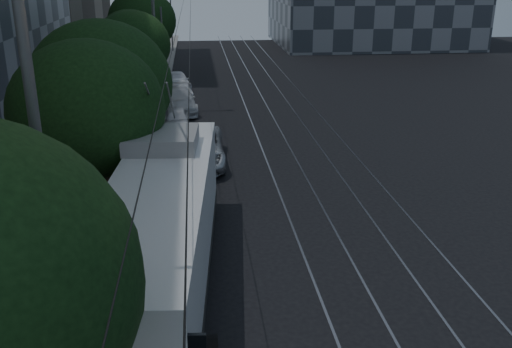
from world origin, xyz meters
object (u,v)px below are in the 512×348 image
object	(u,v)px
pickup_silver	(195,147)
car_white_b	(179,100)
trolleybus	(160,230)
streetlamp_near	(62,148)
car_white_c	(177,90)
car_white_a	(176,120)
car_white_d	(178,80)
streetlamp_far	(161,23)

from	to	relation	value
pickup_silver	car_white_b	distance (m)	10.47
trolleybus	pickup_silver	xyz separation A→B (m)	(1.02, 10.87, -0.96)
streetlamp_near	car_white_c	bearing A→B (deg)	88.00
car_white_a	pickup_silver	bearing A→B (deg)	-83.25
car_white_b	car_white_d	distance (m)	7.36
pickup_silver	streetlamp_near	world-z (taller)	streetlamp_near
trolleybus	streetlamp_far	distance (m)	21.88
car_white_b	car_white_c	distance (m)	3.73
car_white_a	car_white_b	world-z (taller)	car_white_b
trolleybus	car_white_c	distance (m)	25.04
car_white_b	pickup_silver	bearing A→B (deg)	-90.38
streetlamp_near	car_white_d	bearing A→B (deg)	88.21
pickup_silver	streetlamp_far	world-z (taller)	streetlamp_far
trolleybus	pickup_silver	distance (m)	10.96
car_white_b	streetlamp_near	size ratio (longest dim) A/B	0.54
car_white_b	streetlamp_near	distance (m)	26.62
pickup_silver	streetlamp_far	bearing A→B (deg)	100.44
car_white_b	streetlamp_far	world-z (taller)	streetlamp_far
car_white_c	streetlamp_near	size ratio (longest dim) A/B	0.43
trolleybus	streetlamp_near	xyz separation A→B (m)	(-1.24, -4.82, 3.95)
car_white_a	streetlamp_far	size ratio (longest dim) A/B	0.39
car_white_d	streetlamp_near	size ratio (longest dim) A/B	0.41
pickup_silver	car_white_b	xyz separation A→B (m)	(-1.00, 10.43, -0.05)
car_white_d	pickup_silver	bearing A→B (deg)	-98.08
streetlamp_near	streetlamp_far	xyz separation A→B (m)	(0.39, 26.36, -0.18)
car_white_a	streetlamp_far	distance (m)	6.79
trolleybus	car_white_d	world-z (taller)	trolleybus
trolleybus	pickup_silver	size ratio (longest dim) A/B	2.23
trolleybus	car_white_b	size ratio (longest dim) A/B	2.50
pickup_silver	car_white_d	xyz separation A→B (m)	(-1.22, 17.78, -0.14)
streetlamp_far	streetlamp_near	bearing A→B (deg)	-90.85
trolleybus	streetlamp_near	size ratio (longest dim) A/B	1.36
car_white_c	streetlamp_far	distance (m)	6.02
streetlamp_far	pickup_silver	bearing A→B (deg)	-80.04
car_white_c	car_white_a	bearing A→B (deg)	-104.08
streetlamp_far	car_white_c	bearing A→B (deg)	79.38
trolleybus	car_white_b	distance (m)	21.32
car_white_d	streetlamp_far	size ratio (longest dim) A/B	0.43
streetlamp_near	streetlamp_far	distance (m)	26.36
pickup_silver	car_white_d	world-z (taller)	pickup_silver
car_white_b	streetlamp_near	xyz separation A→B (m)	(-1.26, -26.12, 4.96)
car_white_d	car_white_b	bearing A→B (deg)	-100.31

